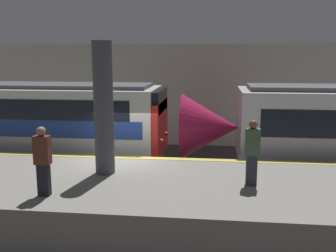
% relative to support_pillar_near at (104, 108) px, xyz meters
% --- Properties ---
extents(ground_plane, '(120.00, 120.00, 0.00)m').
position_rel_support_pillar_near_xyz_m(ground_plane, '(0.01, 1.88, -3.04)').
color(ground_plane, '#33302D').
extents(platform, '(40.00, 4.84, 1.15)m').
position_rel_support_pillar_near_xyz_m(platform, '(0.01, -0.54, -2.47)').
color(platform, gray).
rests_on(platform, ground).
extents(station_rear_barrier, '(50.00, 0.15, 5.04)m').
position_rel_support_pillar_near_xyz_m(station_rear_barrier, '(0.01, 8.70, -0.52)').
color(station_rear_barrier, '#B2AD9E').
rests_on(station_rear_barrier, ground).
extents(support_pillar_near, '(0.56, 0.56, 3.79)m').
position_rel_support_pillar_near_xyz_m(support_pillar_near, '(0.00, 0.00, 0.00)').
color(support_pillar_near, '#47474C').
rests_on(support_pillar_near, platform).
extents(person_waiting, '(0.38, 0.24, 1.75)m').
position_rel_support_pillar_near_xyz_m(person_waiting, '(4.13, -0.61, -0.96)').
color(person_waiting, '#2D2D38').
rests_on(person_waiting, platform).
extents(person_walking, '(0.38, 0.24, 1.72)m').
position_rel_support_pillar_near_xyz_m(person_walking, '(-0.97, -2.00, -0.98)').
color(person_walking, black).
rests_on(person_walking, platform).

